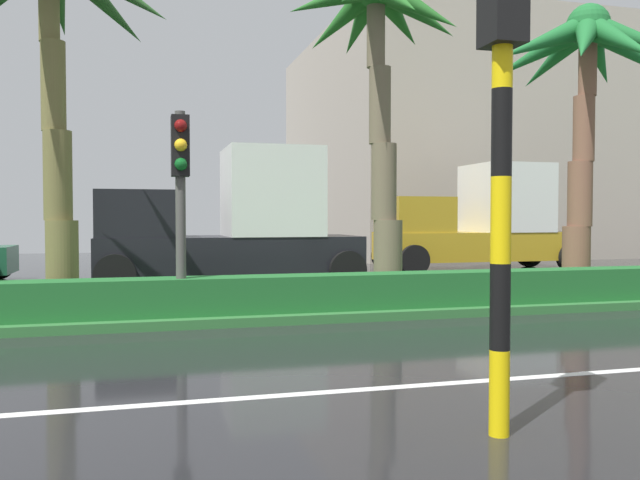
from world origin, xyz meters
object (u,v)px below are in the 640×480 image
(palm_tree_centre, at_px, (51,4))
(palm_tree_centre_right, at_px, (378,38))
(palm_tree_mid_right, at_px, (587,69))
(traffic_signal_median_right, at_px, (180,175))
(box_truck_lead, at_px, (233,225))
(traffic_signal_foreground, at_px, (501,78))
(box_truck_following, at_px, (479,223))

(palm_tree_centre, height_order, palm_tree_centre_right, palm_tree_centre)
(palm_tree_mid_right, distance_m, traffic_signal_median_right, 9.03)
(palm_tree_mid_right, height_order, box_truck_lead, palm_tree_mid_right)
(box_truck_lead, bearing_deg, palm_tree_centre_right, 121.28)
(palm_tree_centre, relative_size, traffic_signal_median_right, 2.04)
(palm_tree_centre_right, relative_size, traffic_signal_foreground, 1.63)
(palm_tree_centre_right, height_order, palm_tree_mid_right, palm_tree_centre_right)
(palm_tree_centre_right, height_order, box_truck_following, palm_tree_centre_right)
(traffic_signal_median_right, height_order, traffic_signal_foreground, traffic_signal_foreground)
(palm_tree_centre, relative_size, traffic_signal_foreground, 1.63)
(palm_tree_centre, xyz_separation_m, traffic_signal_median_right, (2.05, -1.47, -2.97))
(box_truck_lead, height_order, box_truck_following, same)
(palm_tree_centre, bearing_deg, traffic_signal_foreground, -61.15)
(box_truck_lead, distance_m, box_truck_following, 8.84)
(box_truck_following, bearing_deg, traffic_signal_foreground, 61.65)
(palm_tree_mid_right, xyz_separation_m, box_truck_following, (1.41, 7.12, -3.33))
(palm_tree_mid_right, xyz_separation_m, traffic_signal_median_right, (-8.56, -1.42, -2.49))
(palm_tree_centre_right, relative_size, palm_tree_mid_right, 1.09)
(box_truck_following, bearing_deg, palm_tree_centre_right, 48.45)
(traffic_signal_median_right, bearing_deg, traffic_signal_foreground, -70.91)
(palm_tree_centre, distance_m, traffic_signal_foreground, 8.97)
(palm_tree_centre_right, xyz_separation_m, palm_tree_mid_right, (4.57, -0.37, -0.41))
(palm_tree_centre_right, bearing_deg, palm_tree_centre, -177.05)
(palm_tree_centre_right, distance_m, traffic_signal_median_right, 5.24)
(palm_tree_mid_right, bearing_deg, box_truck_following, 78.77)
(box_truck_lead, bearing_deg, palm_tree_mid_right, 148.32)
(palm_tree_centre, relative_size, box_truck_following, 1.04)
(box_truck_lead, relative_size, box_truck_following, 1.00)
(palm_tree_centre_right, height_order, traffic_signal_foreground, palm_tree_centre_right)
(palm_tree_mid_right, bearing_deg, traffic_signal_median_right, -170.59)
(traffic_signal_foreground, bearing_deg, box_truck_lead, -87.58)
(palm_tree_centre, bearing_deg, palm_tree_centre_right, 2.95)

